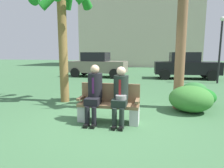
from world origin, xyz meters
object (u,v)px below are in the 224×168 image
seated_man_left (94,91)px  palm_tree_short (61,0)px  park_bench (109,105)px  shrub_near_bench (201,97)px  building_backdrop (140,23)px  shrub_mid_lawn (194,90)px  parked_car_far (186,66)px  parked_car_near (98,65)px  seated_man_right (120,93)px  street_lamp (221,43)px  shrub_far_lawn (191,99)px

seated_man_left → palm_tree_short: bearing=132.7°
park_bench → shrub_near_bench: (2.51, 2.02, -0.13)m
palm_tree_short → building_backdrop: (1.02, 21.38, 2.33)m
shrub_mid_lawn → parked_car_far: 5.54m
shrub_mid_lawn → parked_car_near: 7.57m
seated_man_right → shrub_mid_lawn: bearing=56.4°
parked_car_near → street_lamp: street_lamp is taller
parked_car_near → palm_tree_short: bearing=-82.9°
park_bench → parked_car_far: (3.02, 8.74, 0.44)m
palm_tree_short → parked_car_far: palm_tree_short is taller
building_backdrop → park_bench: bearing=-87.9°
shrub_near_bench → shrub_far_lawn: size_ratio=0.74×
palm_tree_short → parked_car_near: palm_tree_short is taller
park_bench → shrub_near_bench: park_bench is taller
shrub_mid_lawn → parked_car_near: size_ratio=0.22×
palm_tree_short → street_lamp: bearing=41.0°
parked_car_far → building_backdrop: 15.48m
seated_man_right → shrub_mid_lawn: seated_man_right is taller
palm_tree_short → shrub_far_lawn: (3.93, -0.35, -2.90)m
shrub_near_bench → seated_man_right: bearing=-135.9°
seated_man_right → shrub_near_bench: seated_man_right is taller
seated_man_left → parked_car_near: parked_car_near is taller
building_backdrop → palm_tree_short: bearing=-92.7°
seated_man_left → seated_man_right: size_ratio=1.03×
shrub_far_lawn → park_bench: bearing=-149.1°
palm_tree_short → parked_car_far: 9.01m
palm_tree_short → street_lamp: palm_tree_short is taller
park_bench → seated_man_left: seated_man_left is taller
seated_man_right → parked_car_far: size_ratio=0.33×
seated_man_left → parked_car_far: (3.34, 8.85, 0.08)m
park_bench → street_lamp: (4.44, 7.07, 1.75)m
palm_tree_short → street_lamp: (6.32, 5.50, -1.12)m
parked_car_far → building_backdrop: size_ratio=0.26×
shrub_far_lawn → parked_car_far: parked_car_far is taller
parked_car_far → street_lamp: (1.43, -1.66, 1.31)m
park_bench → building_backdrop: size_ratio=0.10×
palm_tree_short → parked_car_near: (-0.88, 7.06, -2.43)m
seated_man_left → street_lamp: (4.77, 7.19, 1.40)m
parked_car_far → shrub_far_lawn: bearing=-97.4°
seated_man_right → building_backdrop: (-1.15, 23.08, 4.86)m
building_backdrop → parked_car_far: bearing=-74.8°
park_bench → parked_car_far: 9.25m
shrub_near_bench → shrub_far_lawn: 0.93m
park_bench → street_lamp: 8.53m
seated_man_left → shrub_far_lawn: bearing=29.4°
seated_man_left → seated_man_right: seated_man_left is taller
shrub_mid_lawn → shrub_near_bench: bearing=-91.1°
shrub_near_bench → parked_car_far: 6.76m
park_bench → building_backdrop: 23.55m
palm_tree_short → building_backdrop: building_backdrop is taller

